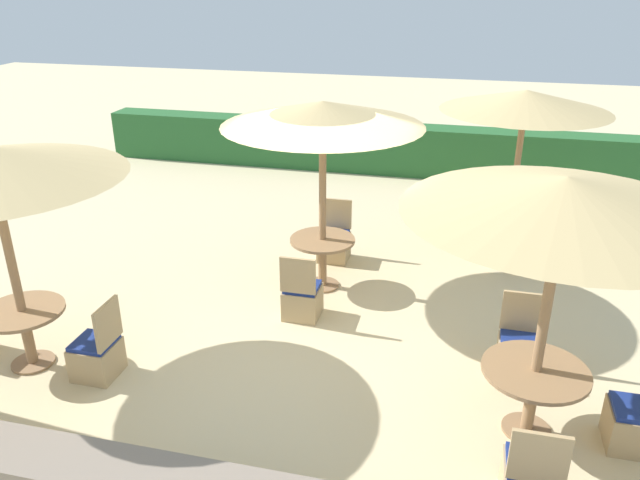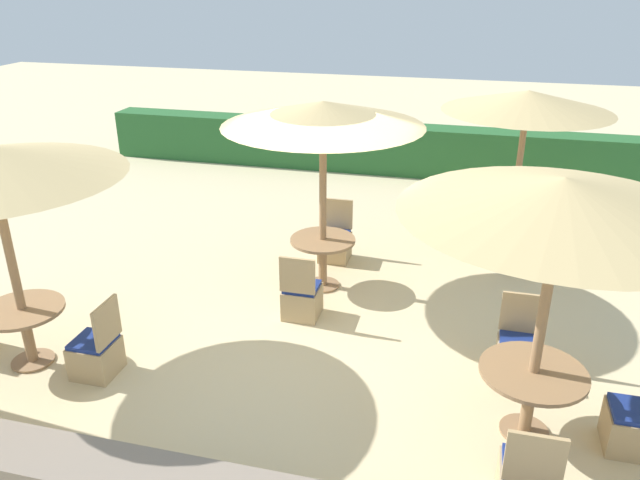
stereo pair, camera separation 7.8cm
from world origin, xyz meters
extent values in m
plane|color=beige|center=(0.00, 0.00, 0.00)|extent=(40.00, 40.00, 0.00)
cube|color=#28602D|center=(0.00, 6.69, 0.53)|extent=(13.00, 0.70, 1.06)
cylinder|color=#93704C|center=(2.62, -1.51, 1.28)|extent=(0.10, 0.10, 2.56)
cone|color=tan|center=(2.62, -1.51, 2.48)|extent=(2.76, 2.76, 0.32)
cylinder|color=#93704C|center=(2.62, -1.51, 0.01)|extent=(0.48, 0.48, 0.03)
cylinder|color=#93704C|center=(2.62, -1.51, 0.34)|extent=(0.12, 0.12, 0.69)
cylinder|color=#93704C|center=(2.62, -1.51, 0.71)|extent=(1.02, 1.02, 0.04)
cube|color=tan|center=(2.57, -0.55, 0.20)|extent=(0.46, 0.46, 0.40)
cube|color=navy|center=(2.57, -0.55, 0.43)|extent=(0.42, 0.42, 0.05)
cube|color=tan|center=(2.57, -0.34, 0.69)|extent=(0.46, 0.04, 0.48)
cube|color=navy|center=(2.57, -2.47, 0.43)|extent=(0.42, 0.42, 0.05)
cube|color=tan|center=(2.57, -2.68, 0.69)|extent=(0.46, 0.04, 0.48)
cube|color=tan|center=(3.57, -1.49, 0.20)|extent=(0.46, 0.46, 0.40)
cube|color=navy|center=(3.57, -1.49, 0.43)|extent=(0.42, 0.42, 0.05)
cylinder|color=#93704C|center=(-0.06, 1.00, 1.29)|extent=(0.10, 0.10, 2.58)
cone|color=tan|center=(-0.06, 1.00, 2.50)|extent=(2.67, 2.67, 0.32)
cylinder|color=#93704C|center=(-0.06, 1.00, 0.01)|extent=(0.48, 0.48, 0.03)
cylinder|color=#93704C|center=(-0.06, 1.00, 0.35)|extent=(0.12, 0.12, 0.70)
cylinder|color=#93704C|center=(-0.06, 1.00, 0.72)|extent=(0.92, 0.92, 0.04)
cube|color=tan|center=(-0.10, 1.92, 0.20)|extent=(0.46, 0.46, 0.40)
cube|color=navy|center=(-0.10, 1.92, 0.43)|extent=(0.42, 0.42, 0.05)
cube|color=tan|center=(-0.10, 2.13, 0.69)|extent=(0.46, 0.04, 0.48)
cube|color=tan|center=(-0.12, 0.13, 0.20)|extent=(0.46, 0.46, 0.40)
cube|color=navy|center=(-0.12, 0.13, 0.43)|extent=(0.42, 0.42, 0.05)
cube|color=tan|center=(-0.12, -0.08, 0.69)|extent=(0.46, 0.04, 0.48)
cylinder|color=#93704C|center=(2.59, 3.30, 1.22)|extent=(0.10, 0.10, 2.44)
cone|color=tan|center=(2.59, 3.30, 2.36)|extent=(2.60, 2.60, 0.32)
cylinder|color=#93704C|center=(2.59, 3.30, 0.01)|extent=(0.48, 0.48, 0.03)
cylinder|color=#93704C|center=(2.59, 3.30, 0.35)|extent=(0.12, 0.12, 0.70)
cylinder|color=#93704C|center=(2.59, 3.30, 0.72)|extent=(1.04, 1.04, 0.04)
cube|color=tan|center=(2.65, 4.33, 0.20)|extent=(0.46, 0.46, 0.40)
cube|color=navy|center=(2.65, 4.33, 0.43)|extent=(0.42, 0.42, 0.05)
cube|color=tan|center=(2.65, 4.54, 0.69)|extent=(0.46, 0.04, 0.48)
cube|color=tan|center=(2.59, 2.39, 0.20)|extent=(0.46, 0.46, 0.40)
cube|color=navy|center=(2.59, 2.39, 0.43)|extent=(0.42, 0.42, 0.05)
cube|color=tan|center=(2.59, 2.18, 0.69)|extent=(0.46, 0.04, 0.48)
cylinder|color=#93704C|center=(-2.88, -1.67, 1.25)|extent=(0.10, 0.10, 2.51)
cylinder|color=#93704C|center=(-2.88, -1.67, 0.01)|extent=(0.48, 0.48, 0.03)
cylinder|color=#93704C|center=(-2.88, -1.67, 0.34)|extent=(0.12, 0.12, 0.68)
cylinder|color=#93704C|center=(-2.88, -1.67, 0.70)|extent=(0.92, 0.92, 0.04)
cube|color=tan|center=(-2.02, -1.68, 0.20)|extent=(0.46, 0.46, 0.40)
cube|color=navy|center=(-2.02, -1.68, 0.43)|extent=(0.42, 0.42, 0.05)
cube|color=tan|center=(-1.81, -1.68, 0.69)|extent=(0.04, 0.46, 0.48)
camera|label=1|loc=(1.79, -6.78, 4.23)|focal=35.00mm
camera|label=2|loc=(1.87, -6.76, 4.23)|focal=35.00mm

